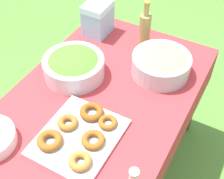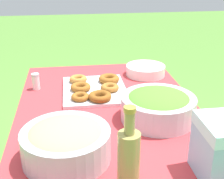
# 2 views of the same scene
# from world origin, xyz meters

# --- Properties ---
(ground_plane) EXTENTS (14.00, 14.00, 0.00)m
(ground_plane) POSITION_xyz_m (0.00, 0.00, 0.00)
(ground_plane) COLOR #568C38
(picnic_table) EXTENTS (1.38, 0.87, 0.73)m
(picnic_table) POSITION_xyz_m (0.00, 0.00, 0.64)
(picnic_table) COLOR #B73338
(picnic_table) RESTS_ON ground_plane
(salad_bowl) EXTENTS (0.33, 0.33, 0.13)m
(salad_bowl) POSITION_xyz_m (0.09, 0.20, 0.80)
(salad_bowl) COLOR silver
(salad_bowl) RESTS_ON picnic_table
(pasta_bowl) EXTENTS (0.32, 0.32, 0.13)m
(pasta_bowl) POSITION_xyz_m (0.33, -0.20, 0.80)
(pasta_bowl) COLOR #B2B7BC
(pasta_bowl) RESTS_ON picnic_table
(donut_platter) EXTENTS (0.40, 0.34, 0.05)m
(donut_platter) POSITION_xyz_m (-0.25, -0.05, 0.75)
(donut_platter) COLOR silver
(donut_platter) RESTS_ON picnic_table
(olive_oil_bottle) EXTENTS (0.07, 0.07, 0.29)m
(olive_oil_bottle) POSITION_xyz_m (0.52, -0.01, 0.85)
(olive_oil_bottle) COLOR #998E4C
(olive_oil_bottle) RESTS_ON picnic_table
(cooler_box) EXTENTS (0.18, 0.14, 0.21)m
(cooler_box) POSITION_xyz_m (0.50, 0.29, 0.84)
(cooler_box) COLOR #8CC6E5
(cooler_box) RESTS_ON picnic_table
(salt_shaker) EXTENTS (0.04, 0.04, 0.09)m
(salt_shaker) POSITION_xyz_m (-0.33, -0.36, 0.78)
(salt_shaker) COLOR white
(salt_shaker) RESTS_ON picnic_table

